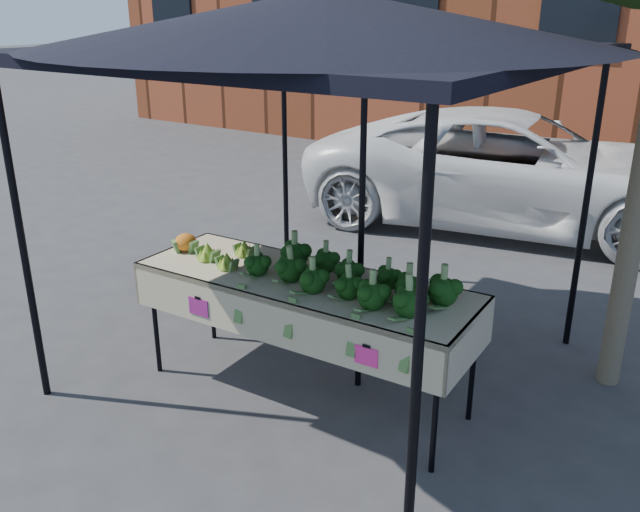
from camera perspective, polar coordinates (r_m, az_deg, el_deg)
The scene contains 7 objects.
ground at distance 4.94m, azimuth 0.06°, elevation -11.44°, with size 90.00×90.00×0.00m, color #333336.
table at distance 4.69m, azimuth -1.38°, elevation -7.03°, with size 2.43×0.90×0.90m.
canopy at distance 4.70m, azimuth 0.44°, elevation 5.16°, with size 3.16×3.16×2.74m, color black, non-canonical shape.
broccoli_heap at distance 4.30m, azimuth 2.27°, elevation -1.36°, with size 1.44×0.54×0.23m, color #15350D.
romanesco_cluster at distance 4.84m, azimuth -7.96°, elevation 0.67°, with size 0.41×0.45×0.18m, color #76A634.
cauliflower_pair at distance 5.08m, azimuth -11.47°, elevation 1.29°, with size 0.18×0.18×0.16m, color orange.
vehicle at distance 8.54m, azimuth 17.61°, elevation 19.32°, with size 2.37×1.43×5.13m, color white.
Camera 1 is at (2.35, -3.47, 2.62)m, focal length 37.27 mm.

